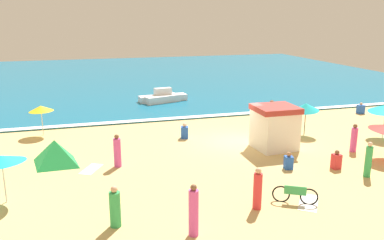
{
  "coord_description": "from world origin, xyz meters",
  "views": [
    {
      "loc": [
        -8.66,
        -21.23,
        7.36
      ],
      "look_at": [
        -1.78,
        2.85,
        0.8
      ],
      "focal_mm": 37.45,
      "sensor_mm": 36.0,
      "label": 1
    }
  ],
  "objects_px": {
    "beach_umbrella_5": "(41,109)",
    "small_boat_1": "(163,97)",
    "parked_bicycle": "(295,194)",
    "beachgoer_9": "(115,208)",
    "beachgoer_5": "(271,114)",
    "beachgoer_6": "(258,190)",
    "beachgoer_0": "(368,160)",
    "beachgoer_11": "(289,162)",
    "beach_umbrella_4": "(306,107)",
    "beachgoer_1": "(354,139)",
    "beachgoer_10": "(117,152)",
    "lifeguard_cabana": "(275,127)",
    "beach_tent": "(55,152)",
    "beachgoer_3": "(194,212)",
    "beach_umbrella_0": "(1,159)",
    "beachgoer_4": "(361,109)",
    "beachgoer_2": "(336,161)",
    "small_boat_0": "(162,99)",
    "beachgoer_8": "(185,132)"
  },
  "relations": [
    {
      "from": "beach_umbrella_4",
      "to": "small_boat_1",
      "type": "xyz_separation_m",
      "value": [
        -6.64,
        12.11,
        -1.31
      ]
    },
    {
      "from": "parked_bicycle",
      "to": "beachgoer_9",
      "type": "relative_size",
      "value": 1.03
    },
    {
      "from": "beach_umbrella_0",
      "to": "beach_tent",
      "type": "height_order",
      "value": "beach_umbrella_0"
    },
    {
      "from": "beachgoer_5",
      "to": "beachgoer_6",
      "type": "height_order",
      "value": "beachgoer_5"
    },
    {
      "from": "beachgoer_3",
      "to": "beachgoer_8",
      "type": "distance_m",
      "value": 11.32
    },
    {
      "from": "beachgoer_6",
      "to": "beachgoer_2",
      "type": "bearing_deg",
      "value": 26.85
    },
    {
      "from": "beach_tent",
      "to": "beachgoer_6",
      "type": "relative_size",
      "value": 1.68
    },
    {
      "from": "beachgoer_1",
      "to": "beachgoer_11",
      "type": "bearing_deg",
      "value": -164.07
    },
    {
      "from": "beachgoer_10",
      "to": "beachgoer_9",
      "type": "bearing_deg",
      "value": -96.5
    },
    {
      "from": "lifeguard_cabana",
      "to": "parked_bicycle",
      "type": "height_order",
      "value": "lifeguard_cabana"
    },
    {
      "from": "small_boat_0",
      "to": "beachgoer_2",
      "type": "bearing_deg",
      "value": -73.49
    },
    {
      "from": "beachgoer_0",
      "to": "beach_umbrella_4",
      "type": "bearing_deg",
      "value": 82.84
    },
    {
      "from": "beach_tent",
      "to": "small_boat_1",
      "type": "distance_m",
      "value": 15.73
    },
    {
      "from": "parked_bicycle",
      "to": "small_boat_1",
      "type": "relative_size",
      "value": 0.37
    },
    {
      "from": "beach_umbrella_0",
      "to": "beachgoer_6",
      "type": "relative_size",
      "value": 1.55
    },
    {
      "from": "beachgoer_0",
      "to": "beachgoer_5",
      "type": "xyz_separation_m",
      "value": [
        -0.42,
        9.06,
        0.12
      ]
    },
    {
      "from": "beachgoer_1",
      "to": "beachgoer_3",
      "type": "distance_m",
      "value": 12.54
    },
    {
      "from": "beachgoer_4",
      "to": "beachgoer_9",
      "type": "relative_size",
      "value": 0.55
    },
    {
      "from": "beachgoer_1",
      "to": "beachgoer_2",
      "type": "bearing_deg",
      "value": -141.56
    },
    {
      "from": "beachgoer_10",
      "to": "beachgoer_3",
      "type": "bearing_deg",
      "value": -75.76
    },
    {
      "from": "beachgoer_2",
      "to": "beachgoer_3",
      "type": "distance_m",
      "value": 9.43
    },
    {
      "from": "beachgoer_6",
      "to": "beachgoer_11",
      "type": "xyz_separation_m",
      "value": [
        3.28,
        3.43,
        -0.43
      ]
    },
    {
      "from": "lifeguard_cabana",
      "to": "parked_bicycle",
      "type": "xyz_separation_m",
      "value": [
        -2.4,
        -6.51,
        -0.88
      ]
    },
    {
      "from": "beach_tent",
      "to": "beachgoer_3",
      "type": "distance_m",
      "value": 9.79
    },
    {
      "from": "lifeguard_cabana",
      "to": "beachgoer_10",
      "type": "xyz_separation_m",
      "value": [
        -8.86,
        -0.46,
        -0.48
      ]
    },
    {
      "from": "beach_umbrella_0",
      "to": "beachgoer_0",
      "type": "relative_size",
      "value": 1.54
    },
    {
      "from": "beachgoer_4",
      "to": "beachgoer_10",
      "type": "distance_m",
      "value": 20.22
    },
    {
      "from": "beach_umbrella_5",
      "to": "small_boat_1",
      "type": "relative_size",
      "value": 0.46
    },
    {
      "from": "beachgoer_1",
      "to": "beachgoer_11",
      "type": "relative_size",
      "value": 1.83
    },
    {
      "from": "beachgoer_0",
      "to": "beachgoer_11",
      "type": "distance_m",
      "value": 3.64
    },
    {
      "from": "beachgoer_0",
      "to": "parked_bicycle",
      "type": "bearing_deg",
      "value": -162.0
    },
    {
      "from": "lifeguard_cabana",
      "to": "beachgoer_11",
      "type": "relative_size",
      "value": 2.85
    },
    {
      "from": "beachgoer_6",
      "to": "parked_bicycle",
      "type": "bearing_deg",
      "value": 0.38
    },
    {
      "from": "beach_umbrella_5",
      "to": "small_boat_1",
      "type": "xyz_separation_m",
      "value": [
        9.37,
        7.73,
        -1.25
      ]
    },
    {
      "from": "beachgoer_1",
      "to": "beachgoer_10",
      "type": "xyz_separation_m",
      "value": [
        -12.85,
        1.27,
        0.04
      ]
    },
    {
      "from": "beachgoer_4",
      "to": "beachgoer_10",
      "type": "relative_size",
      "value": 0.51
    },
    {
      "from": "parked_bicycle",
      "to": "beachgoer_3",
      "type": "distance_m",
      "value": 4.8
    },
    {
      "from": "lifeguard_cabana",
      "to": "beachgoer_5",
      "type": "xyz_separation_m",
      "value": [
        1.86,
        4.07,
        -0.33
      ]
    },
    {
      "from": "beach_umbrella_5",
      "to": "beachgoer_0",
      "type": "relative_size",
      "value": 1.16
    },
    {
      "from": "beach_umbrella_0",
      "to": "beachgoer_3",
      "type": "bearing_deg",
      "value": -34.4
    },
    {
      "from": "beach_umbrella_4",
      "to": "beachgoer_9",
      "type": "height_order",
      "value": "beach_umbrella_4"
    },
    {
      "from": "beachgoer_8",
      "to": "beach_umbrella_0",
      "type": "bearing_deg",
      "value": -144.94
    },
    {
      "from": "beachgoer_10",
      "to": "beachgoer_11",
      "type": "distance_m",
      "value": 8.5
    },
    {
      "from": "beach_umbrella_5",
      "to": "beachgoer_8",
      "type": "bearing_deg",
      "value": -20.0
    },
    {
      "from": "beachgoer_0",
      "to": "beachgoer_8",
      "type": "height_order",
      "value": "beachgoer_0"
    },
    {
      "from": "beach_tent",
      "to": "beachgoer_11",
      "type": "xyz_separation_m",
      "value": [
        11.08,
        -3.85,
        -0.27
      ]
    },
    {
      "from": "beachgoer_11",
      "to": "small_boat_1",
      "type": "distance_m",
      "value": 17.37
    },
    {
      "from": "lifeguard_cabana",
      "to": "beachgoer_1",
      "type": "height_order",
      "value": "lifeguard_cabana"
    },
    {
      "from": "beachgoer_11",
      "to": "beach_umbrella_4",
      "type": "bearing_deg",
      "value": 52.06
    },
    {
      "from": "beachgoer_3",
      "to": "beachgoer_9",
      "type": "bearing_deg",
      "value": 151.73
    }
  ]
}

